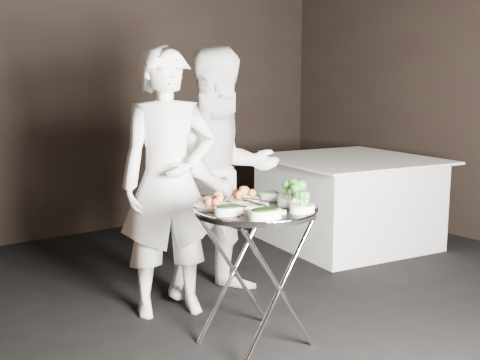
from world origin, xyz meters
TOP-DOWN VIEW (x-y plane):
  - wall_back at (0.00, 3.52)m, footprint 6.00×0.05m
  - tray_stand at (-0.13, 0.44)m, footprint 0.54×0.46m
  - serving_tray at (-0.13, 0.44)m, footprint 0.70×0.70m
  - potato_plate_a at (-0.32, 0.60)m, footprint 0.21×0.21m
  - potato_plate_b at (-0.07, 0.64)m, footprint 0.20×0.20m
  - greens_bowl at (0.09, 0.58)m, footprint 0.12×0.12m
  - asparagus_plate_a at (-0.11, 0.46)m, footprint 0.18×0.10m
  - asparagus_plate_b at (-0.14, 0.28)m, footprint 0.18×0.12m
  - spinach_bowl_a at (-0.34, 0.40)m, footprint 0.18×0.14m
  - spinach_bowl_b at (-0.25, 0.21)m, footprint 0.20×0.14m
  - broccoli_bowl_a at (0.10, 0.39)m, footprint 0.20×0.14m
  - broccoli_bowl_b at (0.01, 0.21)m, footprint 0.18×0.14m
  - serving_utensils at (-0.11, 0.51)m, footprint 0.58×0.42m
  - waiter_left at (-0.26, 1.18)m, footprint 0.73×0.59m
  - waiter_right at (0.21, 1.25)m, footprint 0.95×0.79m
  - dining_table at (1.90, 1.64)m, footprint 1.42×1.42m

SIDE VIEW (x-z plane):
  - dining_table at x=1.90m, z-range 0.00..0.81m
  - tray_stand at x=-0.13m, z-range 0.05..0.84m
  - serving_tray at x=-0.13m, z-range 0.78..0.82m
  - asparagus_plate_b at x=-0.14m, z-range 0.81..0.84m
  - asparagus_plate_a at x=-0.11m, z-range 0.81..0.84m
  - broccoli_bowl_b at x=0.01m, z-range 0.81..0.87m
  - spinach_bowl_a at x=-0.34m, z-range 0.81..0.87m
  - greens_bowl at x=0.09m, z-range 0.81..0.87m
  - potato_plate_b at x=-0.07m, z-range 0.80..0.88m
  - potato_plate_a at x=-0.32m, z-range 0.80..0.88m
  - spinach_bowl_b at x=-0.25m, z-range 0.81..0.88m
  - broccoli_bowl_a at x=0.10m, z-range 0.80..0.89m
  - serving_utensils at x=-0.11m, z-range 0.85..0.86m
  - waiter_left at x=-0.26m, z-range 0.00..1.73m
  - waiter_right at x=0.21m, z-range 0.00..1.74m
  - wall_back at x=0.00m, z-range 0.00..3.00m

